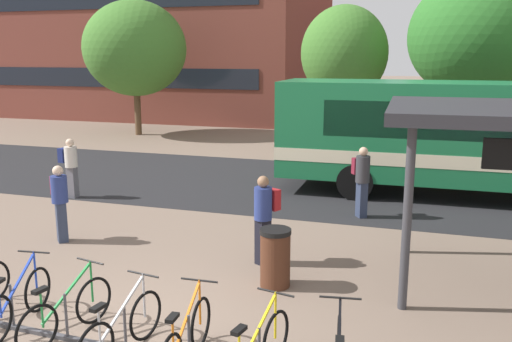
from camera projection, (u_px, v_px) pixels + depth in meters
The scene contains 16 objects.
ground at pixel (116, 341), 7.66m from camera, with size 200.00×200.00×0.00m, color #7A6656.
bus_lane_asphalt at pixel (288, 184), 16.92m from camera, with size 80.00×7.20×0.01m, color #232326.
city_bus at pixel (497, 136), 14.84m from camera, with size 12.06×2.74×3.20m.
bike_rack at pixel (68, 334), 7.67m from camera, with size 8.56×0.40×0.70m.
parked_bicycle_blue_3 at pixel (18, 302), 8.01m from camera, with size 0.52×1.71×0.99m.
parked_bicycle_green_4 at pixel (67, 312), 7.69m from camera, with size 0.55×1.70×0.99m.
parked_bicycle_silver_5 at pixel (122, 330), 7.21m from camera, with size 0.52×1.71×0.99m.
parked_bicycle_orange_6 at pixel (186, 339), 6.97m from camera, with size 0.52×1.72×0.99m.
commuter_maroon_pack_0 at pixel (60, 198), 11.59m from camera, with size 0.59×0.59×1.67m.
commuter_navy_pack_1 at pixel (70, 164), 15.17m from camera, with size 0.55×0.38×1.67m.
commuter_red_pack_2 at pixel (264, 213), 10.34m from camera, with size 0.52×0.60×1.73m.
commuter_maroon_pack_3 at pixel (362, 177), 13.33m from camera, with size 0.54×0.60×1.76m.
trash_bin at pixel (275, 257), 9.40m from camera, with size 0.55×0.55×1.03m.
street_tree_1 at pixel (135, 49), 26.48m from camera, with size 4.98×4.98×6.52m.
street_tree_2 at pixel (473, 37), 20.82m from camera, with size 4.87×4.87×6.93m.
street_tree_3 at pixel (344, 53), 23.50m from camera, with size 3.73×3.73×6.03m.
Camera 1 is at (3.97, -6.08, 3.94)m, focal length 38.34 mm.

